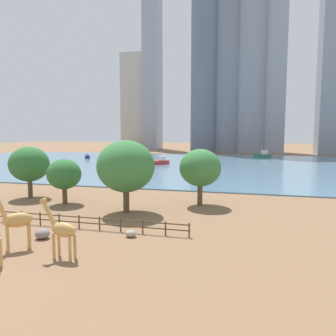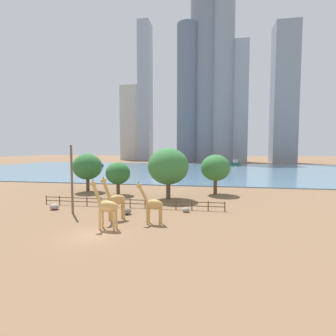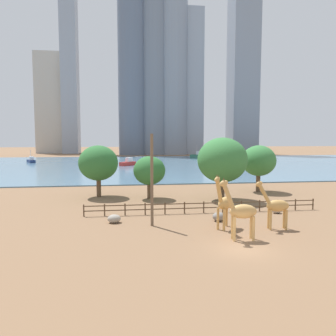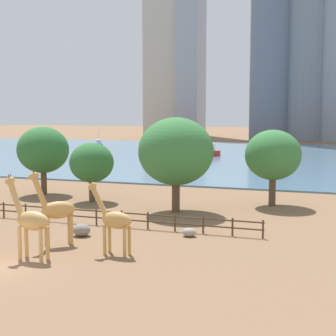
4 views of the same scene
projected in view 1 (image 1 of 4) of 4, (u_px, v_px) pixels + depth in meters
The scene contains 20 objects.
ground_plane at pixel (191, 164), 97.47m from camera, with size 400.00×400.00×0.00m, color brown.
harbor_water at pixel (189, 164), 94.58m from camera, with size 180.00×86.00×0.20m, color slate.
giraffe_tall at pixel (62, 229), 23.78m from camera, with size 3.23×1.03×4.58m.
giraffe_young at pixel (15, 220), 25.62m from camera, with size 2.66×2.54×5.14m.
boulder_by_pole at pixel (131, 234), 28.92m from camera, with size 1.00×0.83×0.62m, color gray.
boulder_small at pixel (42, 234), 28.44m from camera, with size 1.29×1.19×0.89m, color gray.
enclosure_fence at pixel (59, 219), 32.05m from camera, with size 26.12×0.14×1.30m.
tree_left_large at pixel (29, 164), 45.99m from camera, with size 5.48×5.48×7.26m.
tree_center_broad at pixel (200, 168), 41.10m from camera, with size 5.24×5.24×7.16m.
tree_right_tall at pixel (64, 174), 42.10m from camera, with size 4.34×4.34×5.82m.
tree_left_small at pixel (126, 166), 37.24m from camera, with size 6.60×6.60×8.35m.
boat_ferry at pixel (263, 155), 119.84m from camera, with size 6.23×5.05×5.40m.
boat_sailboat at pixel (160, 161), 93.45m from camera, with size 5.01×5.23×2.34m.
boat_tug at pixel (87, 156), 115.89m from camera, with size 3.74×4.85×4.17m.
skyline_tower_needle at pixel (136, 102), 185.88m from camera, with size 14.23×11.46×53.01m, color #B7B2A8.
skyline_block_central at pixel (205, 63), 150.24m from camera, with size 13.06×13.06×81.94m, color slate.
skyline_block_left at pixel (251, 45), 146.80m from camera, with size 14.77×14.77×96.45m, color gray.
skyline_block_right at pixel (152, 62), 177.49m from camera, with size 8.02×12.29×94.88m, color #939EAD.
skyline_tower_short at pixel (228, 41), 150.73m from camera, with size 17.81×17.81×102.45m, color slate.
skyline_block_wide at pixel (272, 73), 147.68m from camera, with size 12.11×8.07×72.21m, color #939EAD.
Camera 1 is at (18.33, -15.54, 9.19)m, focal length 35.00 mm.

